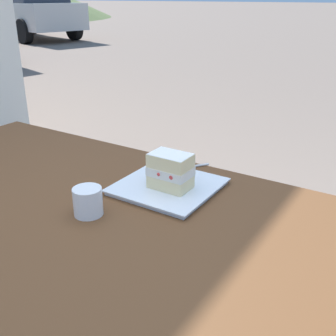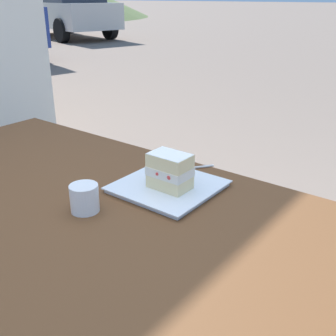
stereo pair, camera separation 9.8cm
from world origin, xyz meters
name	(u,v)px [view 1 (the left image)]	position (x,y,z in m)	size (l,w,h in m)	color
patio_table	(86,232)	(0.00, 0.00, 0.64)	(1.67, 0.88, 0.73)	brown
dessert_plate	(168,187)	(-0.14, -0.21, 0.73)	(0.28, 0.28, 0.02)	white
cake_slice	(170,171)	(-0.16, -0.20, 0.80)	(0.12, 0.09, 0.11)	beige
dessert_fork	(182,168)	(-0.10, -0.37, 0.73)	(0.12, 0.15, 0.01)	silver
coffee_cup	(88,201)	(-0.05, 0.03, 0.77)	(0.08, 0.08, 0.08)	white
parked_car_far	(27,11)	(10.17, -8.27, 0.81)	(4.68, 2.68, 1.51)	beige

